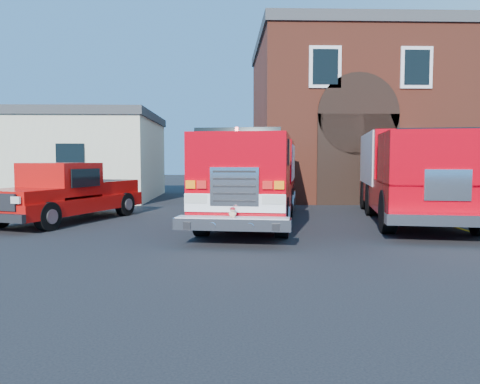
{
  "coord_description": "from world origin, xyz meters",
  "views": [
    {
      "loc": [
        -0.32,
        -11.41,
        2.01
      ],
      "look_at": [
        0.0,
        -1.2,
        1.3
      ],
      "focal_mm": 35.0,
      "sensor_mm": 36.0,
      "label": 1
    }
  ],
  "objects_px": {
    "side_building": "(57,156)",
    "secondary_truck": "(412,171)",
    "pickup_truck": "(67,194)",
    "fire_engine": "(254,177)",
    "fire_station": "(396,118)"
  },
  "relations": [
    {
      "from": "fire_engine",
      "to": "secondary_truck",
      "type": "distance_m",
      "value": 5.29
    },
    {
      "from": "pickup_truck",
      "to": "fire_station",
      "type": "bearing_deg",
      "value": 34.92
    },
    {
      "from": "side_building",
      "to": "pickup_truck",
      "type": "height_order",
      "value": "side_building"
    },
    {
      "from": "side_building",
      "to": "pickup_truck",
      "type": "relative_size",
      "value": 1.65
    },
    {
      "from": "fire_engine",
      "to": "pickup_truck",
      "type": "relative_size",
      "value": 1.52
    },
    {
      "from": "side_building",
      "to": "secondary_truck",
      "type": "height_order",
      "value": "side_building"
    },
    {
      "from": "side_building",
      "to": "fire_engine",
      "type": "bearing_deg",
      "value": -44.19
    },
    {
      "from": "fire_station",
      "to": "pickup_truck",
      "type": "relative_size",
      "value": 2.46
    },
    {
      "from": "side_building",
      "to": "pickup_truck",
      "type": "xyz_separation_m",
      "value": [
        3.53,
        -9.11,
        -1.3
      ]
    },
    {
      "from": "side_building",
      "to": "fire_engine",
      "type": "height_order",
      "value": "side_building"
    },
    {
      "from": "side_building",
      "to": "fire_station",
      "type": "bearing_deg",
      "value": 3.14
    },
    {
      "from": "fire_engine",
      "to": "fire_station",
      "type": "bearing_deg",
      "value": 50.96
    },
    {
      "from": "side_building",
      "to": "secondary_truck",
      "type": "bearing_deg",
      "value": -31.36
    },
    {
      "from": "fire_station",
      "to": "secondary_truck",
      "type": "relative_size",
      "value": 1.6
    },
    {
      "from": "fire_station",
      "to": "side_building",
      "type": "bearing_deg",
      "value": -176.86
    }
  ]
}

